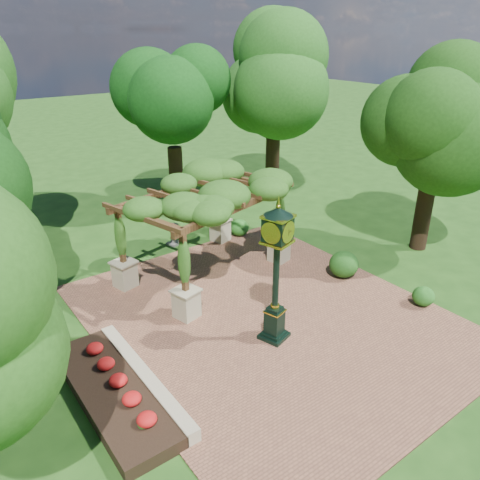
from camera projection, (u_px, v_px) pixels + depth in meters
ground at (288, 331)px, 14.45m from camera, size 120.00×120.00×0.00m
brick_plaza at (268, 316)px, 15.17m from camera, size 10.00×12.00×0.04m
border_wall at (145, 378)px, 12.23m from camera, size 0.35×5.00×0.40m
flower_bed at (112, 393)px, 11.75m from camera, size 1.50×5.00×0.36m
pedestal_clock at (277, 263)px, 13.08m from camera, size 1.05×1.05×4.26m
pergola at (204, 196)px, 16.62m from camera, size 6.75×5.12×3.79m
sundial at (174, 236)px, 20.16m from camera, size 0.63×0.63×0.91m
shrub_front at (423, 296)px, 15.65m from camera, size 0.82×0.82×0.66m
shrub_mid at (344, 264)px, 17.42m from camera, size 1.40×1.40×0.98m
shrub_back at (240, 228)px, 20.94m from camera, size 0.88×0.88×0.74m
tree_north at (172, 99)px, 22.69m from camera, size 4.00×4.00×7.95m
tree_east_far at (275, 69)px, 23.80m from camera, size 4.57×4.57×9.75m
tree_east_near at (439, 121)px, 17.82m from camera, size 4.21×4.21×7.75m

